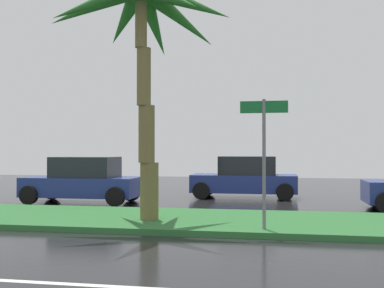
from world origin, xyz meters
TOP-DOWN VIEW (x-y plane):
  - ground_plane at (0.00, 9.00)m, footprint 90.00×42.00m
  - median_strip at (0.00, 8.00)m, footprint 85.50×4.00m
  - palm_tree_mid_left at (-3.75, 7.25)m, footprint 4.97×4.80m
  - street_name_sign at (-0.59, 6.53)m, footprint 1.10×0.08m
  - car_in_traffic_leading at (-7.50, 12.14)m, footprint 4.30×2.02m
  - car_in_traffic_second at (-1.64, 15.09)m, footprint 4.30×2.02m

SIDE VIEW (x-z plane):
  - ground_plane at x=0.00m, z-range -0.10..0.00m
  - median_strip at x=0.00m, z-range 0.00..0.15m
  - car_in_traffic_leading at x=-7.50m, z-range -0.03..1.69m
  - car_in_traffic_second at x=-1.64m, z-range -0.03..1.69m
  - street_name_sign at x=-0.59m, z-range 0.58..3.58m
  - palm_tree_mid_left at x=-3.75m, z-range 2.10..8.63m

